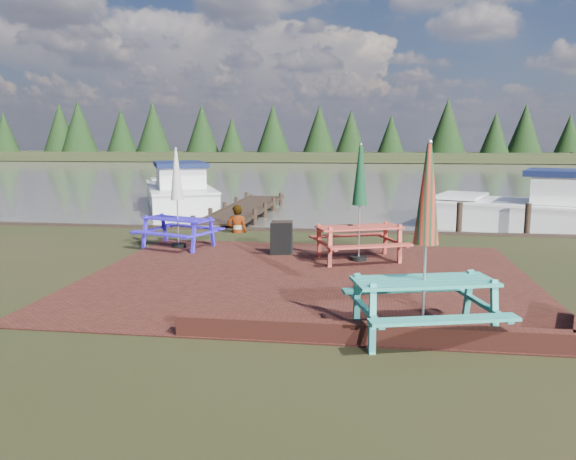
# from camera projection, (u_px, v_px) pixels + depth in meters

# --- Properties ---
(ground) EXTENTS (120.00, 120.00, 0.00)m
(ground) POSITION_uv_depth(u_px,v_px,m) (302.00, 291.00, 10.49)
(ground) COLOR black
(ground) RESTS_ON ground
(paving) EXTENTS (9.00, 7.50, 0.02)m
(paving) POSITION_uv_depth(u_px,v_px,m) (307.00, 278.00, 11.46)
(paving) COLOR #3C1913
(paving) RESTS_ON ground
(brick_wall) EXTENTS (6.21, 1.79, 0.30)m
(brick_wall) POSITION_uv_depth(u_px,v_px,m) (434.00, 332.00, 7.81)
(brick_wall) COLOR #4C1E16
(brick_wall) RESTS_ON ground
(water) EXTENTS (120.00, 60.00, 0.02)m
(water) POSITION_uv_depth(u_px,v_px,m) (353.00, 173.00, 46.65)
(water) COLOR #4B4940
(water) RESTS_ON ground
(far_treeline) EXTENTS (120.00, 10.00, 8.10)m
(far_treeline) POSITION_uv_depth(u_px,v_px,m) (359.00, 136.00, 74.48)
(far_treeline) COLOR black
(far_treeline) RESTS_ON ground
(picnic_table_teal) EXTENTS (2.39, 2.24, 2.77)m
(picnic_table_teal) POSITION_uv_depth(u_px,v_px,m) (425.00, 271.00, 7.91)
(picnic_table_teal) COLOR teal
(picnic_table_teal) RESTS_ON ground
(picnic_table_red) EXTENTS (2.43, 2.31, 2.69)m
(picnic_table_red) POSITION_uv_depth(u_px,v_px,m) (359.00, 221.00, 12.93)
(picnic_table_red) COLOR #AA382B
(picnic_table_red) RESTS_ON ground
(picnic_table_blue) EXTENTS (2.30, 2.18, 2.56)m
(picnic_table_blue) POSITION_uv_depth(u_px,v_px,m) (178.00, 214.00, 14.56)
(picnic_table_blue) COLOR #2E1BCC
(picnic_table_blue) RESTS_ON ground
(chalkboard) EXTENTS (0.55, 0.60, 0.83)m
(chalkboard) POSITION_uv_depth(u_px,v_px,m) (282.00, 238.00, 13.64)
(chalkboard) COLOR black
(chalkboard) RESTS_ON ground
(jetty) EXTENTS (1.76, 9.08, 1.00)m
(jetty) POSITION_uv_depth(u_px,v_px,m) (246.00, 209.00, 21.97)
(jetty) COLOR black
(jetty) RESTS_ON ground
(boat_jetty) EXTENTS (5.50, 8.11, 2.23)m
(boat_jetty) POSITION_uv_depth(u_px,v_px,m) (179.00, 192.00, 24.96)
(boat_jetty) COLOR silver
(boat_jetty) RESTS_ON ground
(boat_near) EXTENTS (8.69, 5.69, 2.22)m
(boat_near) POSITION_uv_depth(u_px,v_px,m) (563.00, 212.00, 18.16)
(boat_near) COLOR silver
(boat_near) RESTS_ON ground
(person) EXTENTS (0.66, 0.49, 1.67)m
(person) POSITION_uv_depth(u_px,v_px,m) (237.00, 205.00, 16.91)
(person) COLOR gray
(person) RESTS_ON ground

